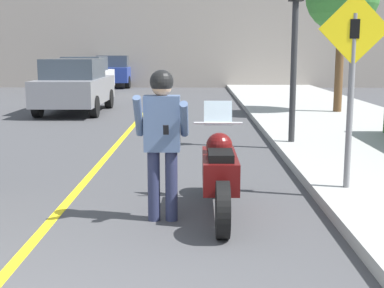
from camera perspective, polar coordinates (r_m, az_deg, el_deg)
name	(u,v)px	position (r m, az deg, el deg)	size (l,w,h in m)	color
road_center_line	(101,163)	(9.37, -9.70, -2.03)	(0.12, 36.00, 0.01)	yellow
building_backdrop	(178,22)	(29.08, -1.53, 12.86)	(28.00, 1.20, 6.84)	gray
motorcycle	(220,172)	(6.34, 2.96, -3.03)	(0.62, 2.31, 1.29)	black
person_biker	(162,130)	(5.96, -3.21, 1.52)	(0.59, 0.47, 1.72)	#282D4C
crossing_sign	(352,72)	(7.14, 16.71, 7.32)	(0.91, 0.08, 2.50)	slate
traffic_light	(295,17)	(10.62, 10.98, 13.20)	(0.26, 0.30, 3.46)	#2D2D30
parked_car_grey	(75,85)	(17.17, -12.37, 6.13)	(1.88, 4.20, 1.68)	black
parked_car_white	(86,76)	(23.60, -11.23, 7.14)	(1.88, 4.20, 1.68)	black
parked_car_blue	(115,71)	(29.32, -8.18, 7.73)	(1.88, 4.20, 1.68)	black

